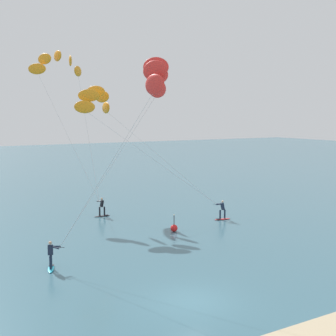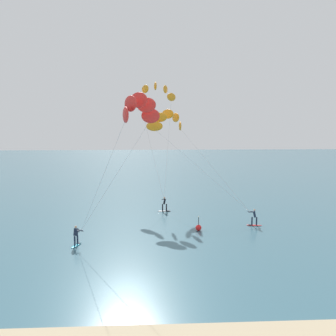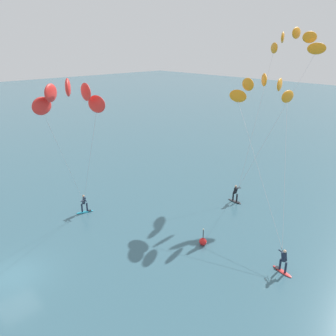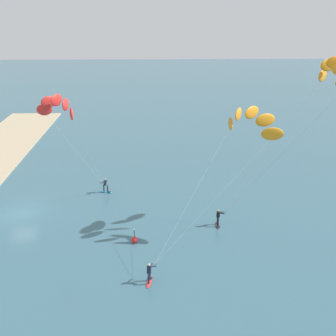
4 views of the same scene
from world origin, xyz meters
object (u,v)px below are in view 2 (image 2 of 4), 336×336
(kitesurfer_far_out, at_px, (156,95))
(kitesurfer_nearshore, at_px, (171,123))
(marker_buoy, at_px, (199,228))
(kitesurfer_mid_water, at_px, (135,115))

(kitesurfer_far_out, bearing_deg, kitesurfer_nearshore, -77.46)
(kitesurfer_far_out, bearing_deg, marker_buoy, -77.82)
(kitesurfer_nearshore, bearing_deg, kitesurfer_far_out, 102.54)
(kitesurfer_mid_water, height_order, kitesurfer_far_out, kitesurfer_far_out)
(marker_buoy, bearing_deg, kitesurfer_far_out, 102.18)
(kitesurfer_mid_water, bearing_deg, kitesurfer_nearshore, 78.02)
(kitesurfer_nearshore, distance_m, marker_buoy, 13.88)
(marker_buoy, bearing_deg, kitesurfer_mid_water, -129.51)
(kitesurfer_far_out, height_order, marker_buoy, kitesurfer_far_out)
(kitesurfer_nearshore, height_order, marker_buoy, kitesurfer_nearshore)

